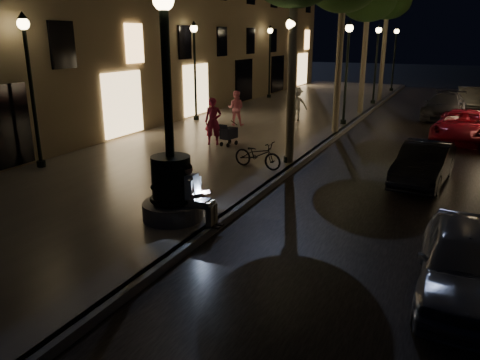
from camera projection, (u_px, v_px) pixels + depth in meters
The scene contains 24 objects.
ground at pixel (344, 132), 21.87m from camera, with size 120.00×120.00×0.00m, color black.
cobble_lane at pixel (412, 137), 20.64m from camera, with size 6.00×45.00×0.02m, color black.
promenade at pixel (265, 123), 23.47m from camera, with size 8.00×45.00×0.20m, color slate.
curb_strip at pixel (344, 130), 21.84m from camera, with size 0.25×45.00×0.20m, color #59595B.
fountain_lamppost at pixel (171, 177), 10.68m from camera, with size 1.40×1.40×5.21m.
seated_man_laptop at pixel (195, 192), 10.51m from camera, with size 1.03×0.35×1.40m.
tree_far at pixel (388, 1), 29.57m from camera, with size 3.00×3.00×7.50m.
lamp_curb_a at pixel (290, 71), 14.98m from camera, with size 0.36×0.36×4.81m.
lamp_curb_b at pixel (347, 60), 21.90m from camera, with size 0.36×0.36×4.81m.
lamp_curb_c at pixel (377, 54), 28.81m from camera, with size 0.36×0.36×4.81m.
lamp_curb_d at pixel (395, 51), 35.73m from camera, with size 0.36×0.36×4.81m.
lamp_left_a at pixel (29, 72), 14.42m from camera, with size 0.36×0.36×4.81m.
lamp_left_b at pixel (195, 59), 23.07m from camera, with size 0.36×0.36×4.81m.
lamp_left_c at pixel (270, 52), 31.71m from camera, with size 0.36×0.36×4.81m.
stroller at pixel (229, 133), 18.11m from camera, with size 0.51×0.96×0.97m.
car_front at pixel (466, 262), 7.89m from camera, with size 1.51×3.75×1.28m, color #96989D.
car_second at pixel (424, 164), 14.08m from camera, with size 1.30×3.73×1.23m, color black.
car_third at pixel (462, 126), 19.76m from camera, with size 2.16×4.68×1.30m, color maroon.
car_rear at pixel (445, 106), 25.31m from camera, with size 1.89×4.65×1.35m, color #2E2D32.
car_fifth at pixel (469, 97), 29.37m from camera, with size 1.32×3.78×1.25m, color #989894.
pedestrian_red at pixel (213, 121), 18.22m from camera, with size 0.67×0.44×1.83m, color #AA2249.
pedestrian_pink at pixel (236, 108), 22.20m from camera, with size 0.80×0.62×1.64m, color pink.
pedestrian_white at pixel (297, 104), 23.42m from camera, with size 1.08×0.62×1.68m, color white.
bicycle at pixel (258, 155), 15.05m from camera, with size 0.59×1.68×0.88m, color black.
Camera 1 is at (4.79, -6.58, 4.29)m, focal length 35.00 mm.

